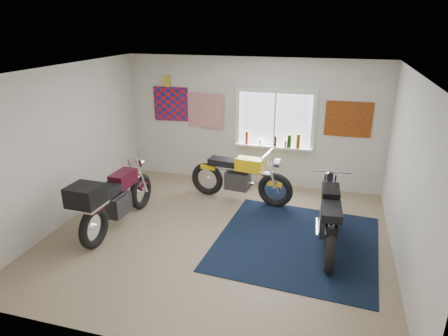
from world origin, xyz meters
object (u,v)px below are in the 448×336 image
(navy_rug, at_px, (296,242))
(maroon_tourer, at_px, (112,199))
(yellow_triumph, at_px, (240,178))
(black_chrome_bike, at_px, (329,218))

(navy_rug, bearing_deg, maroon_tourer, -172.13)
(navy_rug, distance_m, yellow_triumph, 1.91)
(navy_rug, relative_size, black_chrome_bike, 1.24)
(navy_rug, bearing_deg, yellow_triumph, 133.59)
(navy_rug, height_order, black_chrome_bike, black_chrome_bike)
(navy_rug, relative_size, maroon_tourer, 1.20)
(yellow_triumph, distance_m, maroon_tourer, 2.49)
(yellow_triumph, height_order, maroon_tourer, maroon_tourer)
(maroon_tourer, bearing_deg, yellow_triumph, -42.73)
(navy_rug, distance_m, maroon_tourer, 3.12)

